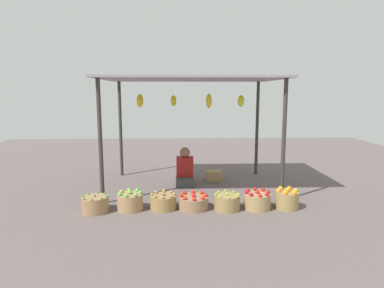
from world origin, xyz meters
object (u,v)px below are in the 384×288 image
(basket_oranges, at_px, (287,199))
(basket_limes, at_px, (227,202))
(vendor_person, at_px, (185,171))
(basket_red_tomatoes, at_px, (194,202))
(basket_green_chilies, at_px, (95,204))
(wooden_crate_near_vendor, at_px, (214,176))
(basket_potatoes, at_px, (163,202))
(basket_red_apples, at_px, (257,200))
(basket_green_apples, at_px, (130,201))

(basket_oranges, bearing_deg, basket_limes, -178.49)
(vendor_person, distance_m, basket_oranges, 2.19)
(basket_red_tomatoes, bearing_deg, basket_green_chilies, -177.04)
(vendor_person, height_order, basket_red_tomatoes, vendor_person)
(basket_green_chilies, height_order, basket_limes, basket_limes)
(basket_limes, relative_size, wooden_crate_near_vendor, 1.27)
(basket_potatoes, distance_m, basket_red_apples, 1.53)
(basket_green_apples, distance_m, basket_red_apples, 2.06)
(basket_green_apples, bearing_deg, basket_oranges, -0.58)
(basket_potatoes, distance_m, wooden_crate_near_vendor, 1.97)
(basket_green_apples, height_order, basket_red_tomatoes, basket_green_apples)
(basket_green_chilies, bearing_deg, wooden_crate_near_vendor, 40.66)
(basket_green_apples, distance_m, basket_limes, 1.57)
(basket_oranges, bearing_deg, basket_red_apples, 179.94)
(basket_limes, xyz_separation_m, basket_red_apples, (0.50, 0.03, 0.01))
(vendor_person, height_order, basket_limes, vendor_person)
(basket_potatoes, relative_size, basket_limes, 1.02)
(vendor_person, xyz_separation_m, basket_green_chilies, (-1.45, -1.48, -0.17))
(basket_green_apples, bearing_deg, basket_red_tomatoes, 0.54)
(basket_oranges, xyz_separation_m, wooden_crate_near_vendor, (-1.02, 1.74, -0.04))
(basket_green_chilies, height_order, wooden_crate_near_vendor, basket_green_chilies)
(vendor_person, distance_m, basket_red_apples, 1.85)
(basket_potatoes, relative_size, wooden_crate_near_vendor, 1.30)
(basket_red_apples, bearing_deg, basket_potatoes, 178.16)
(basket_red_tomatoes, relative_size, basket_red_apples, 1.11)
(basket_potatoes, height_order, basket_red_apples, basket_red_apples)
(basket_red_tomatoes, xyz_separation_m, wooden_crate_near_vendor, (0.51, 1.71, 0.00))
(basket_green_chilies, xyz_separation_m, basket_red_tomatoes, (1.57, 0.08, -0.02))
(basket_limes, relative_size, basket_oranges, 1.11)
(basket_green_chilies, distance_m, basket_red_tomatoes, 1.57)
(wooden_crate_near_vendor, bearing_deg, basket_red_apples, -73.30)
(vendor_person, height_order, basket_red_apples, vendor_person)
(basket_green_chilies, height_order, basket_red_apples, basket_red_apples)
(basket_red_tomatoes, relative_size, basket_limes, 1.17)
(vendor_person, bearing_deg, basket_green_chilies, -134.44)
(basket_red_tomatoes, distance_m, basket_red_apples, 1.04)
(vendor_person, height_order, basket_green_chilies, vendor_person)
(basket_green_chilies, height_order, basket_potatoes, basket_green_chilies)
(basket_red_apples, xyz_separation_m, basket_oranges, (0.49, -0.00, 0.01))
(basket_red_apples, distance_m, basket_oranges, 0.49)
(basket_potatoes, bearing_deg, basket_red_tomatoes, -1.66)
(vendor_person, relative_size, basket_green_apples, 1.90)
(basket_green_apples, height_order, basket_potatoes, basket_green_apples)
(basket_green_chilies, relative_size, basket_potatoes, 0.99)
(vendor_person, distance_m, basket_potatoes, 1.45)
(vendor_person, bearing_deg, wooden_crate_near_vendor, 25.95)
(basket_oranges, height_order, wooden_crate_near_vendor, basket_oranges)
(basket_green_chilies, distance_m, basket_green_apples, 0.55)
(vendor_person, bearing_deg, basket_red_apples, -51.33)
(vendor_person, height_order, basket_oranges, vendor_person)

